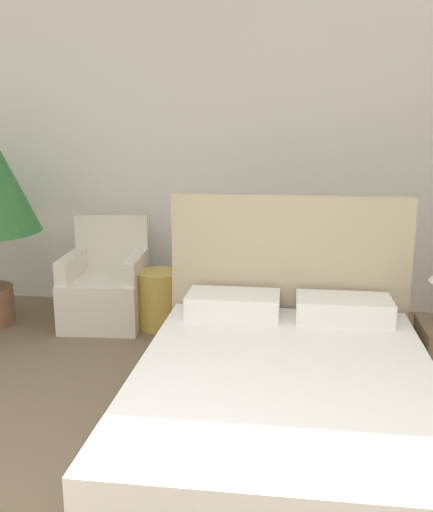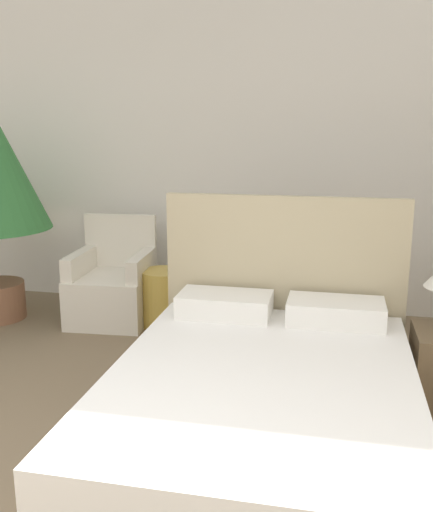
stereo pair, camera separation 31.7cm
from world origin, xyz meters
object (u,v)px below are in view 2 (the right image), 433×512
side_table (164,298)px  bed (264,402)px  armchair_near_window_right (219,296)px  armchair_near_window_left (112,289)px

side_table → bed: bearing=-58.2°
bed → side_table: 2.01m
armchair_near_window_right → side_table: 0.47m
bed → armchair_near_window_left: 2.32m
bed → armchair_near_window_left: (-1.53, 1.75, -0.00)m
bed → side_table: bed is taller
bed → armchair_near_window_right: (-0.60, 1.75, -0.00)m
armchair_near_window_left → armchair_near_window_right: same height
armchair_near_window_right → side_table: (-0.46, -0.04, -0.03)m
armchair_near_window_left → side_table: 0.47m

